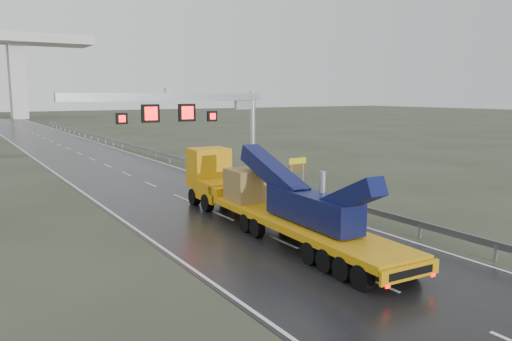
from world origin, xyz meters
TOP-DOWN VIEW (x-y plane):
  - ground at (0.00, 0.00)m, footprint 400.00×400.00m
  - road at (0.00, 40.00)m, footprint 11.00×200.00m
  - guardrail at (6.10, 30.00)m, footprint 0.20×140.00m
  - sign_gantry at (2.10, 17.99)m, footprint 14.90×1.20m
  - heavy_haul_truck at (0.69, 7.22)m, footprint 3.51×18.49m
  - exit_sign_pair at (7.97, 13.58)m, footprint 1.48×0.08m
  - striped_barrier at (6.26, 14.76)m, footprint 0.80×0.60m

SIDE VIEW (x-z plane):
  - ground at x=0.00m, z-range 0.00..0.00m
  - road at x=0.00m, z-range 0.00..0.02m
  - striped_barrier at x=6.26m, z-range 0.00..1.21m
  - guardrail at x=6.10m, z-range 0.00..1.40m
  - heavy_haul_truck at x=0.69m, z-range -0.49..3.83m
  - exit_sign_pair at x=7.97m, z-range 0.51..3.04m
  - sign_gantry at x=2.10m, z-range 1.90..9.33m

